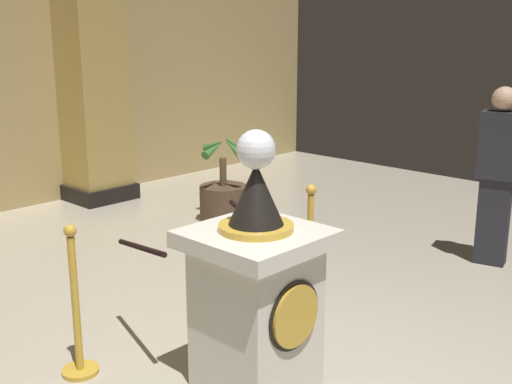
% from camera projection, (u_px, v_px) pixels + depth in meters
% --- Properties ---
extents(pedestal_clock, '(0.75, 0.75, 1.63)m').
position_uv_depth(pedestal_clock, '(257.00, 291.00, 3.88)').
color(pedestal_clock, silver).
rests_on(pedestal_clock, ground_plane).
extents(stanchion_near, '(0.24, 0.24, 1.06)m').
position_uv_depth(stanchion_near, '(309.00, 271.00, 4.91)').
color(stanchion_near, gold).
rests_on(stanchion_near, ground_plane).
extents(stanchion_far, '(0.24, 0.24, 1.01)m').
position_uv_depth(stanchion_far, '(77.00, 323.00, 4.09)').
color(stanchion_far, gold).
rests_on(stanchion_far, ground_plane).
extents(velvet_rope, '(1.15, 1.13, 0.22)m').
position_uv_depth(velvet_rope, '(203.00, 237.00, 4.39)').
color(velvet_rope, black).
extents(column_right, '(0.81, 0.81, 3.63)m').
position_uv_depth(column_right, '(90.00, 60.00, 8.04)').
color(column_right, black).
rests_on(column_right, ground_plane).
extents(potted_palm_right, '(0.67, 0.67, 1.02)m').
position_uv_depth(potted_palm_right, '(223.00, 198.00, 7.44)').
color(potted_palm_right, '#4C3828').
rests_on(potted_palm_right, ground_plane).
extents(bystander_guest, '(0.30, 0.40, 1.68)m').
position_uv_depth(bystander_guest, '(498.00, 172.00, 5.93)').
color(bystander_guest, '#26262D').
rests_on(bystander_guest, ground_plane).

